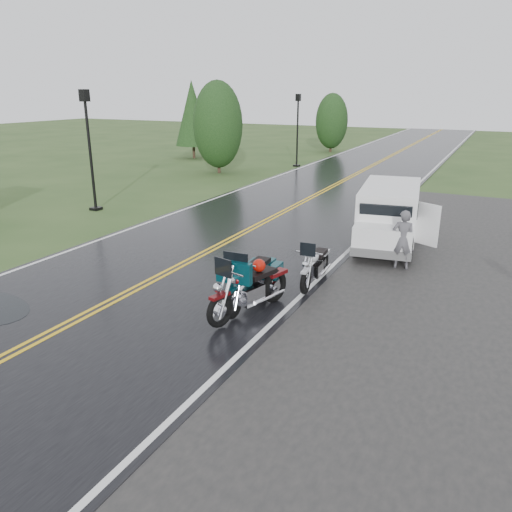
{
  "coord_description": "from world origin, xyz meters",
  "views": [
    {
      "loc": [
        7.7,
        -7.86,
        4.66
      ],
      "look_at": [
        2.8,
        2.0,
        1.0
      ],
      "focal_mm": 35.0,
      "sensor_mm": 36.0,
      "label": 1
    }
  ],
  "objects_px": {
    "motorcycle_red": "(220,297)",
    "van_white": "(359,226)",
    "motorcycle_teal": "(233,289)",
    "person_at_van": "(403,241)",
    "motorcycle_silver": "(306,272)",
    "lamp_post_near_left": "(90,151)",
    "lamp_post_far_left": "(297,130)"
  },
  "relations": [
    {
      "from": "motorcycle_red",
      "to": "motorcycle_silver",
      "type": "distance_m",
      "value": 2.59
    },
    {
      "from": "motorcycle_silver",
      "to": "lamp_post_far_left",
      "type": "distance_m",
      "value": 21.51
    },
    {
      "from": "person_at_van",
      "to": "lamp_post_near_left",
      "type": "distance_m",
      "value": 12.82
    },
    {
      "from": "motorcycle_red",
      "to": "lamp_post_near_left",
      "type": "bearing_deg",
      "value": 159.43
    },
    {
      "from": "van_white",
      "to": "person_at_van",
      "type": "relative_size",
      "value": 2.94
    },
    {
      "from": "motorcycle_teal",
      "to": "person_at_van",
      "type": "height_order",
      "value": "person_at_van"
    },
    {
      "from": "motorcycle_red",
      "to": "van_white",
      "type": "height_order",
      "value": "van_white"
    },
    {
      "from": "motorcycle_red",
      "to": "lamp_post_far_left",
      "type": "bearing_deg",
      "value": 122.75
    },
    {
      "from": "motorcycle_teal",
      "to": "lamp_post_near_left",
      "type": "bearing_deg",
      "value": 144.58
    },
    {
      "from": "motorcycle_red",
      "to": "van_white",
      "type": "relative_size",
      "value": 0.51
    },
    {
      "from": "person_at_van",
      "to": "lamp_post_far_left",
      "type": "bearing_deg",
      "value": -67.22
    },
    {
      "from": "van_white",
      "to": "lamp_post_far_left",
      "type": "height_order",
      "value": "lamp_post_far_left"
    },
    {
      "from": "van_white",
      "to": "lamp_post_near_left",
      "type": "height_order",
      "value": "lamp_post_near_left"
    },
    {
      "from": "motorcycle_silver",
      "to": "lamp_post_far_left",
      "type": "relative_size",
      "value": 0.46
    },
    {
      "from": "motorcycle_silver",
      "to": "van_white",
      "type": "xyz_separation_m",
      "value": [
        0.29,
        3.46,
        0.33
      ]
    },
    {
      "from": "motorcycle_red",
      "to": "van_white",
      "type": "bearing_deg",
      "value": 92.94
    },
    {
      "from": "motorcycle_teal",
      "to": "lamp_post_near_left",
      "type": "distance_m",
      "value": 12.15
    },
    {
      "from": "motorcycle_teal",
      "to": "lamp_post_far_left",
      "type": "height_order",
      "value": "lamp_post_far_left"
    },
    {
      "from": "motorcycle_teal",
      "to": "motorcycle_silver",
      "type": "distance_m",
      "value": 2.13
    },
    {
      "from": "lamp_post_near_left",
      "to": "lamp_post_far_left",
      "type": "xyz_separation_m",
      "value": [
        2.74,
        15.16,
        -0.12
      ]
    },
    {
      "from": "motorcycle_teal",
      "to": "van_white",
      "type": "height_order",
      "value": "van_white"
    },
    {
      "from": "person_at_van",
      "to": "lamp_post_near_left",
      "type": "relative_size",
      "value": 0.34
    },
    {
      "from": "motorcycle_teal",
      "to": "lamp_post_near_left",
      "type": "xyz_separation_m",
      "value": [
        -10.08,
        6.59,
        1.66
      ]
    },
    {
      "from": "motorcycle_teal",
      "to": "van_white",
      "type": "bearing_deg",
      "value": 75.56
    },
    {
      "from": "motorcycle_silver",
      "to": "lamp_post_near_left",
      "type": "bearing_deg",
      "value": 153.89
    },
    {
      "from": "lamp_post_near_left",
      "to": "motorcycle_silver",
      "type": "bearing_deg",
      "value": -22.98
    },
    {
      "from": "motorcycle_silver",
      "to": "person_at_van",
      "type": "distance_m",
      "value": 3.39
    },
    {
      "from": "motorcycle_red",
      "to": "motorcycle_teal",
      "type": "xyz_separation_m",
      "value": [
        0.04,
        0.48,
        0.01
      ]
    },
    {
      "from": "person_at_van",
      "to": "lamp_post_near_left",
      "type": "xyz_separation_m",
      "value": [
        -12.61,
        1.69,
        1.57
      ]
    },
    {
      "from": "motorcycle_teal",
      "to": "person_at_van",
      "type": "distance_m",
      "value": 5.51
    },
    {
      "from": "van_white",
      "to": "person_at_van",
      "type": "bearing_deg",
      "value": -28.68
    },
    {
      "from": "motorcycle_red",
      "to": "motorcycle_teal",
      "type": "bearing_deg",
      "value": 99.31
    }
  ]
}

